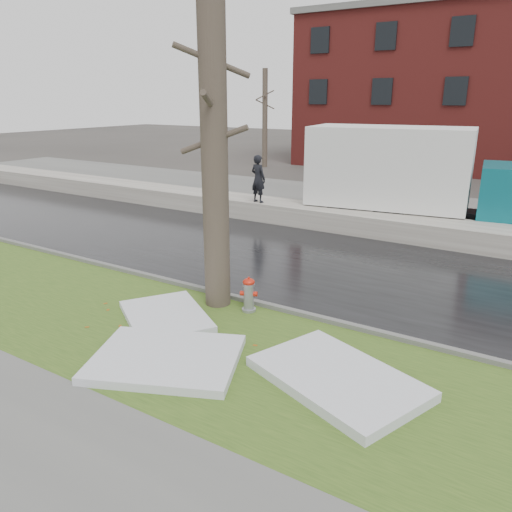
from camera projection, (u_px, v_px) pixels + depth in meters
The scene contains 17 objects.
ground at pixel (214, 317), 11.13m from camera, with size 120.00×120.00×0.00m, color #47423D.
verge at pixel (178, 338), 10.11m from camera, with size 60.00×4.50×0.04m, color #324F1A.
sidewalk at pixel (4, 440), 7.09m from camera, with size 60.00×3.00×0.05m, color slate.
road at pixel (305, 262), 14.75m from camera, with size 60.00×7.00×0.03m, color black.
parking_lot at pixel (394, 210), 21.61m from camera, with size 60.00×9.00×0.03m, color slate.
curb at pixel (239, 299), 11.91m from camera, with size 60.00×0.15×0.14m, color slate.
snowbank at pixel (358, 222), 18.03m from camera, with size 60.00×1.60×0.75m, color #BCB8AC.
brick_building at pixel (510, 92), 32.79m from camera, with size 26.00×12.00×10.00m, color maroon.
bg_tree_left at pixel (265, 118), 33.94m from camera, with size 1.40×1.62×6.50m.
bg_tree_center at pixel (370, 117), 34.13m from camera, with size 1.40×1.62×6.50m.
fire_hydrant at pixel (249, 293), 11.21m from camera, with size 0.40×0.38×0.81m.
tree at pixel (214, 143), 10.63m from camera, with size 1.47×1.70×7.33m.
box_truck at pixel (421, 176), 18.08m from camera, with size 11.10×3.71×3.66m.
worker at pixel (258, 179), 19.23m from camera, with size 0.67×0.44×1.83m, color black.
snow_patch_near at pixel (166, 359), 9.09m from camera, with size 2.60×2.00×0.16m, color silver.
snow_patch_far at pixel (166, 316), 10.89m from camera, with size 2.20×1.60×0.14m, color silver.
snow_patch_side at pixel (338, 378), 8.45m from camera, with size 2.80×1.80×0.18m, color silver.
Camera 1 is at (6.20, -8.13, 4.68)m, focal length 35.00 mm.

